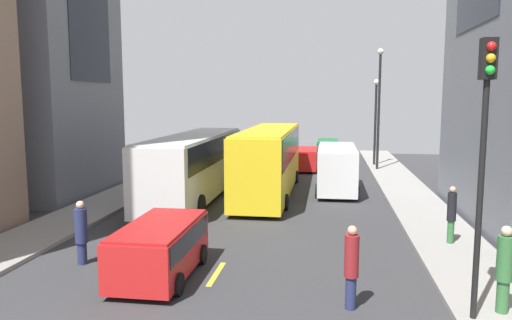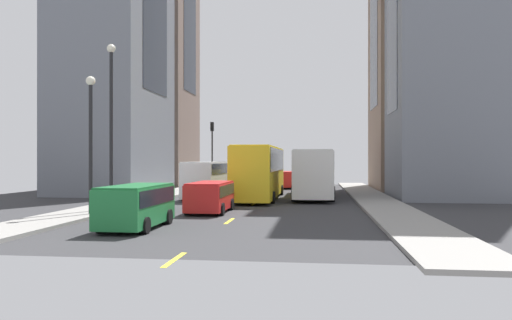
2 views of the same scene
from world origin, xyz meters
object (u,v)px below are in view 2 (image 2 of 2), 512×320
(city_bus_white, at_px, (313,169))
(pedestrian_waiting_curb, at_px, (239,176))
(streetcar_yellow, at_px, (260,168))
(delivery_van_white, at_px, (205,177))
(car_red_0, at_px, (293,178))
(pedestrian_crossing_near, at_px, (204,174))
(pedestrian_crossing_mid, at_px, (188,176))
(car_red_2, at_px, (210,195))
(traffic_light_near_corner, at_px, (212,142))
(car_green_1, at_px, (137,203))
(pedestrian_walking_far, at_px, (323,178))

(city_bus_white, height_order, pedestrian_waiting_curb, city_bus_white)
(streetcar_yellow, xyz_separation_m, delivery_van_white, (3.67, 1.09, -0.61))
(streetcar_yellow, relative_size, car_red_0, 2.96)
(streetcar_yellow, bearing_deg, delivery_van_white, 16.63)
(pedestrian_crossing_near, bearing_deg, pedestrian_crossing_mid, -78.90)
(delivery_van_white, height_order, pedestrian_waiting_curb, delivery_van_white)
(car_red_2, relative_size, pedestrian_crossing_mid, 2.11)
(streetcar_yellow, bearing_deg, city_bus_white, -153.31)
(car_red_0, relative_size, traffic_light_near_corner, 0.64)
(pedestrian_waiting_curb, height_order, pedestrian_crossing_mid, pedestrian_crossing_mid)
(pedestrian_waiting_curb, bearing_deg, streetcar_yellow, 45.36)
(car_green_1, relative_size, pedestrian_crossing_mid, 2.20)
(car_red_2, distance_m, pedestrian_waiting_curb, 23.78)
(car_red_0, xyz_separation_m, pedestrian_crossing_mid, (9.17, 4.28, 0.29))
(car_red_0, height_order, traffic_light_near_corner, traffic_light_near_corner)
(streetcar_yellow, bearing_deg, pedestrian_crossing_mid, -49.03)
(pedestrian_crossing_mid, bearing_deg, pedestrian_crossing_near, 21.98)
(city_bus_white, bearing_deg, streetcar_yellow, 26.69)
(car_red_0, relative_size, pedestrian_waiting_curb, 1.91)
(delivery_van_white, height_order, traffic_light_near_corner, traffic_light_near_corner)
(pedestrian_crossing_near, height_order, traffic_light_near_corner, traffic_light_near_corner)
(streetcar_yellow, bearing_deg, traffic_light_near_corner, -65.99)
(delivery_van_white, distance_m, pedestrian_waiting_curb, 15.45)
(city_bus_white, relative_size, pedestrian_crossing_mid, 6.00)
(pedestrian_crossing_mid, xyz_separation_m, traffic_light_near_corner, (-0.91, -6.15, 3.32))
(pedestrian_crossing_near, bearing_deg, pedestrian_walking_far, 2.41)
(pedestrian_waiting_curb, bearing_deg, delivery_van_white, 31.03)
(car_red_0, bearing_deg, pedestrian_crossing_mid, 25.00)
(car_green_1, height_order, pedestrian_crossing_near, pedestrian_crossing_near)
(pedestrian_crossing_mid, bearing_deg, traffic_light_near_corner, 15.05)
(streetcar_yellow, xyz_separation_m, pedestrian_waiting_curb, (3.79, -14.35, -0.99))
(pedestrian_walking_far, bearing_deg, traffic_light_near_corner, -46.07)
(city_bus_white, bearing_deg, pedestrian_crossing_mid, -31.28)
(city_bus_white, height_order, pedestrian_crossing_near, city_bus_white)
(car_green_1, bearing_deg, streetcar_yellow, -101.53)
(car_green_1, xyz_separation_m, pedestrian_crossing_mid, (4.36, -24.01, 0.24))
(city_bus_white, xyz_separation_m, pedestrian_crossing_near, (11.02, -12.51, -0.74))
(city_bus_white, relative_size, pedestrian_crossing_near, 5.74)
(car_red_0, height_order, pedestrian_walking_far, pedestrian_walking_far)
(car_green_1, height_order, car_red_2, car_green_1)
(pedestrian_walking_far, relative_size, pedestrian_crossing_mid, 1.01)
(car_red_0, bearing_deg, pedestrian_walking_far, 166.34)
(pedestrian_crossing_mid, bearing_deg, pedestrian_walking_far, -49.86)
(car_green_1, distance_m, pedestrian_waiting_curb, 29.73)
(pedestrian_crossing_near, bearing_deg, city_bus_white, -36.01)
(pedestrian_crossing_near, xyz_separation_m, pedestrian_waiting_curb, (-3.56, 0.01, -0.14))
(traffic_light_near_corner, bearing_deg, pedestrian_walking_far, 166.98)
(car_red_0, relative_size, pedestrian_crossing_near, 1.92)
(city_bus_white, xyz_separation_m, streetcar_yellow, (3.67, 1.85, 0.11))
(streetcar_yellow, relative_size, pedestrian_crossing_near, 5.69)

